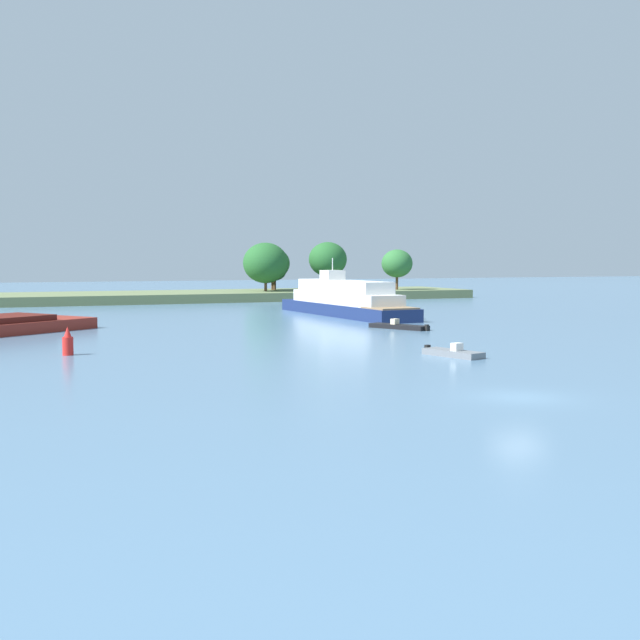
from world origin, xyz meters
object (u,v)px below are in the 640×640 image
object	(u,v)px
small_motorboat	(399,326)
white_riverboat	(345,300)
channel_buoy_red	(68,343)
fishing_skiff	(453,353)

from	to	relation	value
small_motorboat	white_riverboat	xyz separation A→B (m)	(2.35, 17.67, 1.48)
small_motorboat	channel_buoy_red	bearing A→B (deg)	-161.86
fishing_skiff	white_riverboat	bearing A→B (deg)	77.01
white_riverboat	channel_buoy_red	size ratio (longest dim) A/B	13.30
small_motorboat	fishing_skiff	world-z (taller)	fishing_skiff
small_motorboat	white_riverboat	bearing A→B (deg)	82.43
fishing_skiff	small_motorboat	bearing A→B (deg)	72.31
white_riverboat	fishing_skiff	xyz separation A→B (m)	(-8.59, -37.23, -1.46)
small_motorboat	channel_buoy_red	xyz separation A→B (m)	(-29.36, -9.62, 0.59)
small_motorboat	white_riverboat	world-z (taller)	white_riverboat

